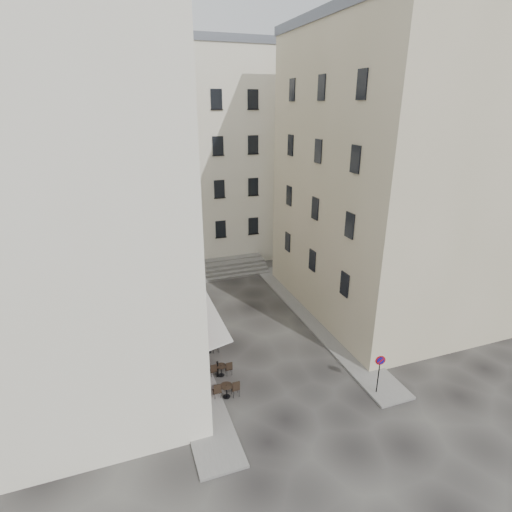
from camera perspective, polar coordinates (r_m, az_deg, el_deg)
name	(u,v)px	position (r m, az deg, el deg)	size (l,w,h in m)	color
ground	(268,354)	(23.91, 1.70, -13.86)	(90.00, 90.00, 0.00)	black
sidewalk_left	(179,333)	(26.21, -10.96, -10.71)	(2.00, 22.00, 0.12)	slate
sidewalk_right	(313,316)	(27.82, 8.18, -8.54)	(2.00, 18.00, 0.12)	slate
building_left	(41,179)	(21.78, -28.40, 9.68)	(12.20, 16.20, 20.60)	beige
building_right	(398,174)	(28.43, 19.68, 10.95)	(12.20, 14.20, 18.60)	tan
building_back	(183,155)	(38.05, -10.37, 14.00)	(18.20, 10.20, 18.60)	beige
cafe_storefront	(189,331)	(22.75, -9.55, -10.51)	(1.74, 7.30, 3.50)	#460A0D
stone_steps	(215,269)	(34.33, -5.92, -1.92)	(9.00, 3.15, 0.80)	#62605D
bollard_near	(218,368)	(22.03, -5.51, -15.69)	(0.12, 0.12, 0.98)	black
bollard_mid	(203,335)	(24.87, -7.57, -11.10)	(0.12, 0.12, 0.98)	black
bollard_far	(192,309)	(27.86, -9.14, -7.46)	(0.12, 0.12, 0.98)	black
no_parking_sign	(380,367)	(21.09, 17.24, -14.94)	(0.50, 0.17, 2.25)	black
bistro_table_a	(226,389)	(20.77, -4.28, -18.48)	(1.29, 0.60, 0.90)	black
bistro_table_b	(221,369)	(22.14, -5.03, -15.80)	(1.16, 0.55, 0.82)	black
bistro_table_c	(207,346)	(23.91, -6.98, -12.63)	(1.34, 0.63, 0.94)	black
bistro_table_d	(204,329)	(25.48, -7.49, -10.33)	(1.39, 0.65, 0.97)	black
bistro_table_e	(200,324)	(26.21, -7.97, -9.57)	(1.20, 0.56, 0.84)	black
pedestrian	(211,332)	(24.45, -6.44, -10.71)	(0.63, 0.42, 1.73)	black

